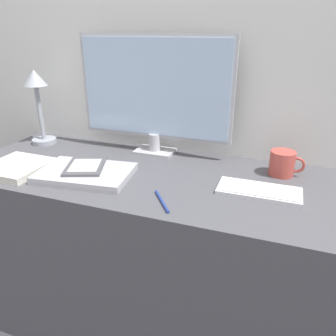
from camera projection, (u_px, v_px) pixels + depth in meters
The scene contains 10 objects.
wall_back at pixel (181, 34), 1.27m from camera, with size 3.60×0.05×2.40m.
desk at pixel (155, 255), 1.34m from camera, with size 1.48×0.56×0.73m.
monitor at pixel (154, 92), 1.30m from camera, with size 0.64×0.11×0.47m.
keyboard at pixel (259, 191), 1.06m from camera, with size 0.26×0.12×0.01m.
laptop at pixel (86, 173), 1.17m from camera, with size 0.35×0.25×0.03m.
ereader at pixel (85, 166), 1.18m from camera, with size 0.18×0.20×0.01m.
desk_lamp at pixel (37, 96), 1.43m from camera, with size 0.11×0.11×0.33m.
notebook at pixel (17, 167), 1.22m from camera, with size 0.21×0.22×0.03m.
coffee_mug at pixel (283, 163), 1.17m from camera, with size 0.12×0.09×0.09m.
pen at pixel (162, 201), 1.00m from camera, with size 0.09×0.12×0.01m.
Camera 1 is at (0.42, -0.74, 1.22)m, focal length 35.00 mm.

